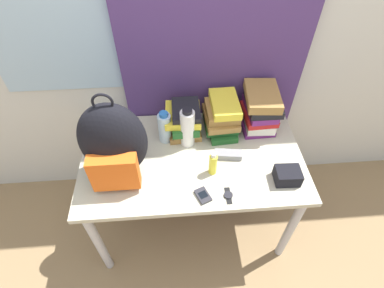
# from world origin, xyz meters

# --- Properties ---
(ground_plane) EXTENTS (12.00, 12.00, 0.00)m
(ground_plane) POSITION_xyz_m (0.00, 0.00, 0.00)
(ground_plane) COLOR #8C704C
(wall_back) EXTENTS (6.00, 0.06, 2.50)m
(wall_back) POSITION_xyz_m (-0.00, 0.80, 1.25)
(wall_back) COLOR beige
(wall_back) RESTS_ON ground_plane
(curtain_blue) EXTENTS (1.05, 0.04, 2.50)m
(curtain_blue) POSITION_xyz_m (0.15, 0.74, 1.25)
(curtain_blue) COLOR #4C336B
(curtain_blue) RESTS_ON ground_plane
(desk) EXTENTS (1.24, 0.71, 0.70)m
(desk) POSITION_xyz_m (0.00, 0.36, 0.62)
(desk) COLOR #B7B299
(desk) RESTS_ON ground_plane
(backpack) EXTENTS (0.33, 0.26, 0.52)m
(backpack) POSITION_xyz_m (-0.39, 0.28, 0.92)
(backpack) COLOR black
(backpack) RESTS_ON desk
(book_stack_left) EXTENTS (0.21, 0.26, 0.19)m
(book_stack_left) POSITION_xyz_m (-0.03, 0.56, 0.80)
(book_stack_left) COLOR olive
(book_stack_left) RESTS_ON desk
(book_stack_center) EXTENTS (0.20, 0.29, 0.22)m
(book_stack_center) POSITION_xyz_m (0.19, 0.56, 0.81)
(book_stack_center) COLOR #1E5623
(book_stack_center) RESTS_ON desk
(book_stack_right) EXTENTS (0.21, 0.28, 0.26)m
(book_stack_right) POSITION_xyz_m (0.42, 0.57, 0.84)
(book_stack_right) COLOR #6B2370
(book_stack_right) RESTS_ON desk
(water_bottle) EXTENTS (0.08, 0.08, 0.21)m
(water_bottle) POSITION_xyz_m (-0.14, 0.50, 0.80)
(water_bottle) COLOR silver
(water_bottle) RESTS_ON desk
(sports_bottle) EXTENTS (0.08, 0.08, 0.26)m
(sports_bottle) POSITION_xyz_m (-0.02, 0.46, 0.83)
(sports_bottle) COLOR white
(sports_bottle) RESTS_ON desk
(sunscreen_bottle) EXTENTS (0.04, 0.04, 0.15)m
(sunscreen_bottle) POSITION_xyz_m (0.10, 0.24, 0.77)
(sunscreen_bottle) COLOR yellow
(sunscreen_bottle) RESTS_ON desk
(cell_phone) EXTENTS (0.09, 0.10, 0.02)m
(cell_phone) POSITION_xyz_m (0.03, 0.09, 0.71)
(cell_phone) COLOR #2D2D33
(cell_phone) RESTS_ON desk
(sunglasses_case) EXTENTS (0.16, 0.08, 0.04)m
(sunglasses_case) POSITION_xyz_m (0.20, 0.34, 0.72)
(sunglasses_case) COLOR gray
(sunglasses_case) RESTS_ON desk
(camera_pouch) EXTENTS (0.13, 0.11, 0.08)m
(camera_pouch) POSITION_xyz_m (0.48, 0.15, 0.74)
(camera_pouch) COLOR black
(camera_pouch) RESTS_ON desk
(wristwatch) EXTENTS (0.04, 0.10, 0.01)m
(wristwatch) POSITION_xyz_m (0.16, 0.08, 0.71)
(wristwatch) COLOR black
(wristwatch) RESTS_ON desk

